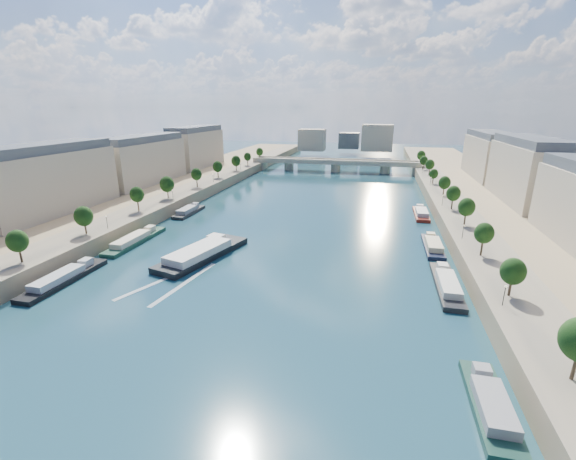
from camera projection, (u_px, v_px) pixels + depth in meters
The scene contains 17 objects.
ground at pixel (294, 228), 136.96m from camera, with size 700.00×700.00×0.00m, color #0B2D32.
quay_left at pixel (116, 209), 151.88m from camera, with size 44.00×520.00×5.00m, color #9E8460.
quay_right at pixel (518, 236), 120.52m from camera, with size 44.00×520.00×5.00m, color #9E8460.
pave_left at pixel (149, 205), 147.83m from camera, with size 14.00×520.00×0.10m, color gray.
pave_right at pixel (468, 225), 123.01m from camera, with size 14.00×520.00×0.10m, color gray.
trees_left at pixel (156, 191), 147.60m from camera, with size 4.80×268.80×8.26m.
trees_right at pixel (458, 201), 131.07m from camera, with size 4.80×268.80×8.26m.
lamps_left at pixel (144, 205), 136.75m from camera, with size 0.36×200.36×4.28m.
lamps_right at pixel (452, 212), 127.80m from camera, with size 0.36×200.36×4.28m.
buildings_left at pixel (103, 168), 161.59m from camera, with size 16.00×226.00×23.20m.
buildings_right at pixel (558, 187), 124.57m from camera, with size 16.00×226.00×23.20m.
skyline at pixel (351, 139), 335.36m from camera, with size 79.00×42.00×22.00m.
bridge at pixel (336, 164), 255.78m from camera, with size 112.00×12.00×8.15m.
tour_barge at pixel (202, 253), 109.58m from camera, with size 17.06×33.11×4.32m.
wake at pixel (173, 282), 94.66m from camera, with size 14.26×25.91×0.04m.
moored_barges_left at pixel (73, 274), 96.91m from camera, with size 5.00×157.75×3.60m.
moored_barges_right at pixel (450, 294), 86.55m from camera, with size 5.00×159.54×3.60m.
Camera 1 is at (27.76, -27.73, 40.97)m, focal length 24.00 mm.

